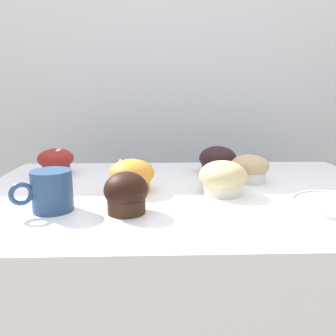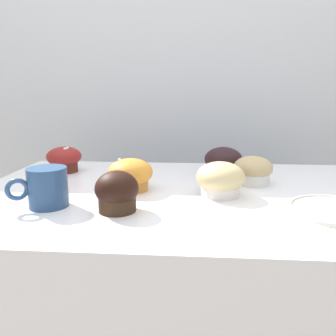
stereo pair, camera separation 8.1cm
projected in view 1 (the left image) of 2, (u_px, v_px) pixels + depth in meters
wall_back at (173, 161)px, 1.38m from camera, size 3.20×0.10×1.80m
muffin_front_center at (132, 175)px, 0.77m from camera, size 0.11×0.11×0.08m
muffin_back_left at (223, 178)px, 0.75m from camera, size 0.11×0.11×0.08m
muffin_back_right at (56, 161)px, 0.92m from camera, size 0.10×0.10×0.08m
muffin_front_left at (250, 168)px, 0.85m from camera, size 0.10×0.10×0.07m
muffin_front_right at (218, 160)px, 0.95m from camera, size 0.11×0.11×0.08m
muffin_back_center at (126, 194)px, 0.63m from camera, size 0.08×0.08×0.08m
coffee_cup at (51, 190)px, 0.63m from camera, size 0.11×0.09×0.08m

